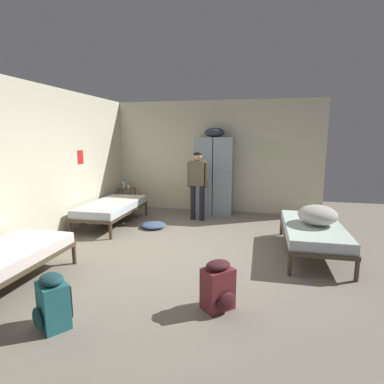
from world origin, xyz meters
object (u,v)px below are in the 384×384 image
at_px(lotion_bottle, 128,186).
at_px(backpack_teal, 52,302).
at_px(bedding_heap, 318,215).
at_px(person_traveler, 198,180).
at_px(bed_right, 313,231).
at_px(shelf_unit, 127,197).
at_px(clothes_pile_denim, 154,225).
at_px(water_bottle, 124,184).
at_px(backpack_maroon, 218,286).
at_px(bed_left_rear, 112,207).
at_px(locker_bank, 214,174).

distance_m(lotion_bottle, backpack_teal, 4.99).
distance_m(bedding_heap, person_traveler, 2.80).
relative_size(bed_right, backpack_teal, 3.45).
height_order(shelf_unit, clothes_pile_denim, shelf_unit).
bearing_deg(shelf_unit, water_bottle, 165.96).
bearing_deg(water_bottle, backpack_maroon, -54.31).
height_order(lotion_bottle, clothes_pile_denim, lotion_bottle).
relative_size(bedding_heap, clothes_pile_denim, 1.37).
distance_m(backpack_maroon, clothes_pile_denim, 3.28).
bearing_deg(bed_left_rear, shelf_unit, 100.70).
height_order(person_traveler, clothes_pile_denim, person_traveler).
bearing_deg(bed_right, shelf_unit, 152.25).
bearing_deg(shelf_unit, backpack_teal, -74.19).
distance_m(shelf_unit, water_bottle, 0.33).
bearing_deg(bed_left_rear, locker_bank, 36.40).
relative_size(backpack_maroon, clothes_pile_denim, 1.08).
distance_m(backpack_maroon, backpack_teal, 1.70).
xyz_separation_m(bed_left_rear, bed_right, (3.93, -0.88, 0.00)).
height_order(bed_right, lotion_bottle, lotion_bottle).
bearing_deg(person_traveler, bedding_heap, -35.35).
bearing_deg(backpack_maroon, person_traveler, 105.00).
xyz_separation_m(shelf_unit, bedding_heap, (4.24, -2.18, 0.30)).
bearing_deg(lotion_bottle, backpack_maroon, -55.30).
relative_size(bed_left_rear, backpack_maroon, 3.45).
bearing_deg(person_traveler, backpack_teal, -97.84).
relative_size(bed_right, bedding_heap, 2.74).
bearing_deg(water_bottle, backpack_teal, -73.38).
distance_m(bed_left_rear, clothes_pile_denim, 1.00).
bearing_deg(person_traveler, clothes_pile_denim, -133.51).
xyz_separation_m(water_bottle, backpack_maroon, (3.00, -4.18, -0.41)).
xyz_separation_m(bedding_heap, water_bottle, (-4.32, 2.20, 0.02)).
distance_m(water_bottle, lotion_bottle, 0.17).
xyz_separation_m(person_traveler, clothes_pile_denim, (-0.76, -0.80, -0.87)).
distance_m(person_traveler, backpack_teal, 4.37).
relative_size(bed_left_rear, clothes_pile_denim, 3.74).
xyz_separation_m(shelf_unit, lotion_bottle, (0.07, -0.04, 0.28)).
relative_size(shelf_unit, backpack_maroon, 1.04).
bearing_deg(locker_bank, water_bottle, -177.17).
bearing_deg(backpack_teal, clothes_pile_denim, 92.88).
bearing_deg(shelf_unit, person_traveler, -16.21).
bearing_deg(locker_bank, clothes_pile_denim, -124.28).
bearing_deg(clothes_pile_denim, bed_right, -15.44).
xyz_separation_m(locker_bank, backpack_teal, (-0.85, -4.98, -0.71)).
height_order(lotion_bottle, backpack_maroon, lotion_bottle).
xyz_separation_m(bed_left_rear, backpack_maroon, (2.67, -2.84, -0.12)).
xyz_separation_m(bedding_heap, person_traveler, (-2.27, 1.61, 0.28)).
xyz_separation_m(locker_bank, bed_left_rear, (-1.98, -1.46, -0.59)).
xyz_separation_m(bedding_heap, backpack_maroon, (-1.31, -1.98, -0.38)).
bearing_deg(water_bottle, locker_bank, 2.83).
bearing_deg(backpack_maroon, shelf_unit, 125.09).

